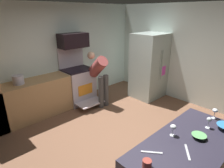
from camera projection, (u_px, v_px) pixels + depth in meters
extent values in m
cube|color=brown|center=(122.00, 136.00, 3.91)|extent=(5.20, 4.80, 0.02)
cube|color=silver|center=(58.00, 55.00, 5.04)|extent=(5.20, 0.12, 2.60)
cube|color=silver|center=(189.00, 55.00, 5.08)|extent=(0.12, 4.80, 2.60)
cube|color=tan|center=(35.00, 99.00, 4.52)|extent=(2.40, 0.60, 0.90)
cube|color=#BEB2BE|center=(78.00, 86.00, 5.28)|extent=(0.76, 0.64, 0.92)
cube|color=black|center=(77.00, 69.00, 5.11)|extent=(0.76, 0.64, 0.03)
cube|color=#BEB2BE|center=(71.00, 57.00, 5.21)|extent=(0.76, 0.06, 0.55)
cube|color=orange|center=(86.00, 90.00, 5.06)|extent=(0.44, 0.01, 0.28)
cube|color=#BEB2BE|center=(91.00, 103.00, 5.04)|extent=(0.72, 0.40, 0.03)
cube|color=black|center=(73.00, 40.00, 4.91)|extent=(0.74, 0.38, 0.37)
cube|color=#ADBFB5|center=(149.00, 66.00, 5.50)|extent=(0.89, 0.77, 1.83)
cylinder|color=#ADBFB5|center=(160.00, 66.00, 5.17)|extent=(0.02, 0.02, 0.82)
cylinder|color=#ADBFB5|center=(162.00, 65.00, 5.22)|extent=(0.02, 0.02, 0.82)
cube|color=#E048C5|center=(163.00, 71.00, 5.37)|extent=(0.20, 0.01, 0.26)
cylinder|color=#444444|center=(101.00, 92.00, 4.96)|extent=(0.14, 0.14, 0.85)
cylinder|color=#444444|center=(106.00, 90.00, 5.07)|extent=(0.14, 0.14, 0.85)
cylinder|color=#9C4341|center=(98.00, 67.00, 4.94)|extent=(0.30, 0.63, 0.62)
sphere|color=tan|center=(91.00, 55.00, 5.03)|extent=(0.20, 0.20, 0.20)
cone|color=#5DA25E|center=(199.00, 136.00, 2.38)|extent=(0.18, 0.18, 0.05)
cylinder|color=silver|center=(172.00, 135.00, 2.44)|extent=(0.06, 0.06, 0.01)
cylinder|color=silver|center=(173.00, 132.00, 2.42)|extent=(0.01, 0.01, 0.09)
ellipsoid|color=silver|center=(173.00, 127.00, 2.39)|extent=(0.08, 0.08, 0.06)
cylinder|color=silver|center=(208.00, 128.00, 2.60)|extent=(0.06, 0.06, 0.01)
cylinder|color=silver|center=(208.00, 124.00, 2.58)|extent=(0.01, 0.01, 0.10)
ellipsoid|color=silver|center=(209.00, 119.00, 2.55)|extent=(0.06, 0.06, 0.06)
cylinder|color=silver|center=(214.00, 118.00, 2.83)|extent=(0.06, 0.06, 0.01)
cylinder|color=silver|center=(214.00, 115.00, 2.81)|extent=(0.01, 0.01, 0.10)
ellipsoid|color=silver|center=(215.00, 110.00, 2.79)|extent=(0.08, 0.08, 0.06)
cylinder|color=#94372D|center=(147.00, 164.00, 1.92)|extent=(0.09, 0.09, 0.09)
cube|color=#B7BABF|center=(187.00, 152.00, 2.14)|extent=(0.23, 0.18, 0.01)
cube|color=#B7BABF|center=(152.00, 152.00, 2.14)|extent=(0.17, 0.20, 0.01)
cylinder|color=#BBB6C5|center=(18.00, 80.00, 4.14)|extent=(0.23, 0.23, 0.20)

